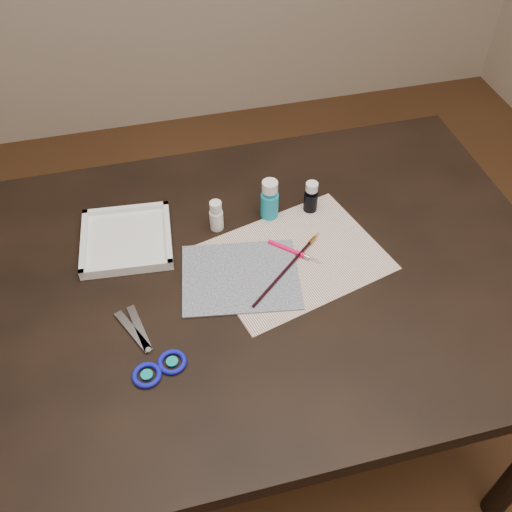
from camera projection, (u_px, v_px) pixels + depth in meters
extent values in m
cube|color=#422614|center=(256.00, 432.00, 1.78)|extent=(3.50, 3.50, 0.02)
cube|color=black|center=(256.00, 366.00, 1.50)|extent=(1.30, 0.90, 0.75)
cube|color=white|center=(295.00, 257.00, 1.25)|extent=(0.43, 0.37, 0.00)
cube|color=black|center=(241.00, 277.00, 1.21)|extent=(0.28, 0.23, 0.00)
cylinder|color=silver|center=(216.00, 215.00, 1.29)|extent=(0.04, 0.04, 0.08)
cylinder|color=#1795B3|center=(270.00, 199.00, 1.31)|extent=(0.04, 0.04, 0.10)
cylinder|color=black|center=(311.00, 197.00, 1.33)|extent=(0.04, 0.04, 0.08)
cube|color=white|center=(127.00, 239.00, 1.28)|extent=(0.21, 0.21, 0.02)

